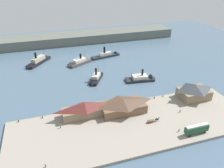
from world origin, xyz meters
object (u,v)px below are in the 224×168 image
(ferry_shed_west_terminal, at_px, (85,109))
(horse_cart, at_px, (153,120))
(ferry_shed_central_terminal, at_px, (194,91))
(pedestrian_near_east_shed, at_px, (180,111))
(ferry_outer_harbor, at_px, (95,79))
(mooring_post_west, at_px, (19,121))
(ferry_near_quay, at_px, (37,62))
(pedestrian_walking_west, at_px, (169,102))
(pedestrian_standing_center, at_px, (179,130))
(ferry_shed_customs_shed, at_px, (123,105))
(pedestrian_at_waters_edge, at_px, (60,126))
(mooring_post_center_west, at_px, (42,117))
(ferry_moored_west, at_px, (77,63))
(mooring_post_center_east, at_px, (163,96))
(pedestrian_near_cart, at_px, (45,166))
(ferry_approaching_west, at_px, (109,55))
(street_tram, at_px, (197,129))
(mooring_post_east, at_px, (154,98))
(ferry_mid_harbor, at_px, (144,78))

(ferry_shed_west_terminal, distance_m, horse_cart, 31.54)
(ferry_shed_central_terminal, xyz_separation_m, pedestrian_near_east_shed, (-14.19, -9.61, -3.27))
(pedestrian_near_east_shed, xyz_separation_m, ferry_outer_harbor, (-30.42, 46.30, -0.48))
(mooring_post_west, relative_size, ferry_near_quay, 0.04)
(pedestrian_near_east_shed, bearing_deg, ferry_outer_harbor, 123.31)
(pedestrian_near_east_shed, xyz_separation_m, pedestrian_walking_west, (-0.84, 8.80, 0.05))
(pedestrian_near_east_shed, bearing_deg, pedestrian_standing_center, -124.63)
(pedestrian_near_east_shed, bearing_deg, mooring_post_west, 168.10)
(ferry_shed_customs_shed, height_order, pedestrian_at_waters_edge, ferry_shed_customs_shed)
(pedestrian_at_waters_edge, bearing_deg, mooring_post_center_west, 126.79)
(pedestrian_at_waters_edge, xyz_separation_m, pedestrian_standing_center, (47.64, -17.69, -0.08))
(ferry_moored_west, bearing_deg, pedestrian_walking_west, -61.66)
(mooring_post_center_west, height_order, mooring_post_center_east, same)
(pedestrian_near_cart, relative_size, pedestrian_near_east_shed, 1.00)
(pedestrian_near_east_shed, bearing_deg, ferry_approaching_west, 96.87)
(mooring_post_west, bearing_deg, street_tram, -23.20)
(ferry_approaching_west, relative_size, ferry_near_quay, 1.14)
(ferry_shed_central_terminal, xyz_separation_m, ferry_outer_harbor, (-44.61, 36.69, -3.75))
(ferry_shed_west_terminal, xyz_separation_m, ferry_moored_west, (7.08, 64.19, -3.28))
(ferry_outer_harbor, bearing_deg, mooring_post_center_west, -136.68)
(ferry_shed_west_terminal, height_order, ferry_approaching_west, ferry_approaching_west)
(mooring_post_east, bearing_deg, ferry_shed_central_terminal, -15.57)
(ferry_outer_harbor, relative_size, ferry_mid_harbor, 0.88)
(ferry_moored_west, bearing_deg, pedestrian_standing_center, -72.03)
(mooring_post_center_east, bearing_deg, ferry_shed_west_terminal, -174.66)
(mooring_post_center_east, bearing_deg, ferry_mid_harbor, 91.52)
(mooring_post_center_east, bearing_deg, pedestrian_walking_west, -91.42)
(horse_cart, relative_size, ferry_near_quay, 0.27)
(mooring_post_west, distance_m, ferry_mid_harbor, 75.85)
(pedestrian_near_east_shed, distance_m, ferry_mid_harbor, 38.54)
(ferry_shed_customs_shed, xyz_separation_m, pedestrian_at_waters_edge, (-30.21, -3.72, -2.55))
(ferry_shed_central_terminal, relative_size, mooring_post_west, 17.50)
(mooring_post_east, relative_size, mooring_post_west, 1.00)
(pedestrian_walking_west, bearing_deg, pedestrian_near_east_shed, -84.58)
(pedestrian_near_east_shed, relative_size, mooring_post_center_east, 1.78)
(ferry_shed_customs_shed, xyz_separation_m, mooring_post_center_west, (-37.49, 6.02, -2.88))
(ferry_shed_customs_shed, relative_size, horse_cart, 3.61)
(pedestrian_at_waters_edge, distance_m, ferry_outer_harbor, 48.09)
(ferry_outer_harbor, relative_size, ferry_approaching_west, 0.69)
(ferry_shed_customs_shed, bearing_deg, ferry_outer_harbor, 97.14)
(pedestrian_near_east_shed, distance_m, ferry_approaching_west, 85.63)
(pedestrian_walking_west, xyz_separation_m, mooring_post_west, (-72.73, 6.70, -0.33))
(pedestrian_standing_center, height_order, ferry_approaching_west, ferry_approaching_west)
(pedestrian_near_cart, bearing_deg, ferry_mid_harbor, 40.54)
(ferry_shed_customs_shed, relative_size, pedestrian_near_east_shed, 13.45)
(horse_cart, relative_size, pedestrian_walking_west, 3.47)
(ferry_shed_central_terminal, xyz_separation_m, ferry_near_quay, (-79.09, 75.55, -3.41))
(horse_cart, xyz_separation_m, pedestrian_at_waters_edge, (-40.29, 8.35, -0.15))
(ferry_shed_central_terminal, distance_m, pedestrian_near_cart, 81.03)
(pedestrian_near_cart, xyz_separation_m, ferry_near_quay, (-1.76, 99.55, -0.14))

